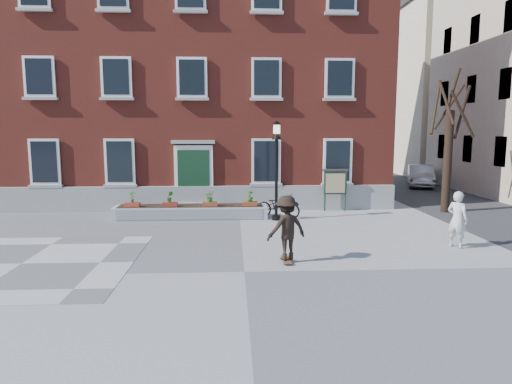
{
  "coord_description": "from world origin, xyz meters",
  "views": [
    {
      "loc": [
        -0.28,
        -11.23,
        3.61
      ],
      "look_at": [
        0.5,
        4.0,
        1.5
      ],
      "focal_mm": 32.0,
      "sensor_mm": 36.0,
      "label": 1
    }
  ],
  "objects": [
    {
      "name": "bare_tree",
      "position": [
        9.01,
        8.01,
        2.79
      ],
      "size": [
        1.83,
        1.83,
        6.16
      ],
      "color": "black",
      "rests_on": "ground"
    },
    {
      "name": "skateboarder",
      "position": [
        1.17,
        0.82,
        0.95
      ],
      "size": [
        1.3,
        1.04,
        1.84
      ],
      "color": "brown",
      "rests_on": "ground"
    },
    {
      "name": "planter_assembly",
      "position": [
        -1.99,
        7.18,
        0.31
      ],
      "size": [
        6.2,
        1.12,
        1.15
      ],
      "color": "beige",
      "rests_on": "ground"
    },
    {
      "name": "checker_patch",
      "position": [
        -6.0,
        1.0,
        0.01
      ],
      "size": [
        6.0,
        6.0,
        0.01
      ],
      "primitive_type": "cube",
      "color": "#5D5E60",
      "rests_on": "ground"
    },
    {
      "name": "parked_car",
      "position": [
        11.58,
        16.83,
        0.68
      ],
      "size": [
        2.71,
        4.37,
        1.36
      ],
      "primitive_type": "imported",
      "rotation": [
        0.0,
        0.0,
        -0.33
      ],
      "color": "silver",
      "rests_on": "ground"
    },
    {
      "name": "notice_board",
      "position": [
        4.23,
        8.49,
        1.26
      ],
      "size": [
        1.1,
        0.16,
        1.87
      ],
      "color": "#193320",
      "rests_on": "ground"
    },
    {
      "name": "bicycle",
      "position": [
        1.57,
        7.13,
        0.49
      ],
      "size": [
        1.96,
        1.38,
        0.98
      ],
      "primitive_type": "imported",
      "rotation": [
        0.0,
        0.0,
        1.13
      ],
      "color": "black",
      "rests_on": "ground"
    },
    {
      "name": "lamp_post",
      "position": [
        1.44,
        6.61,
        2.54
      ],
      "size": [
        0.4,
        0.4,
        3.93
      ],
      "color": "black",
      "rests_on": "ground"
    },
    {
      "name": "bystander",
      "position": [
        6.57,
        2.12,
        0.87
      ],
      "size": [
        0.71,
        0.76,
        1.74
      ],
      "primitive_type": "imported",
      "rotation": [
        0.0,
        0.0,
        2.21
      ],
      "color": "silver",
      "rests_on": "ground"
    },
    {
      "name": "side_street",
      "position": [
        17.99,
        19.78,
        7.02
      ],
      "size": [
        15.2,
        36.0,
        14.5
      ],
      "color": "#39393B",
      "rests_on": "ground"
    },
    {
      "name": "brick_building",
      "position": [
        -2.0,
        13.98,
        6.3
      ],
      "size": [
        18.4,
        10.85,
        12.6
      ],
      "color": "maroon",
      "rests_on": "ground"
    },
    {
      "name": "ground",
      "position": [
        0.0,
        0.0,
        0.0
      ],
      "size": [
        100.0,
        100.0,
        0.0
      ],
      "primitive_type": "plane",
      "color": "gray",
      "rests_on": "ground"
    }
  ]
}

